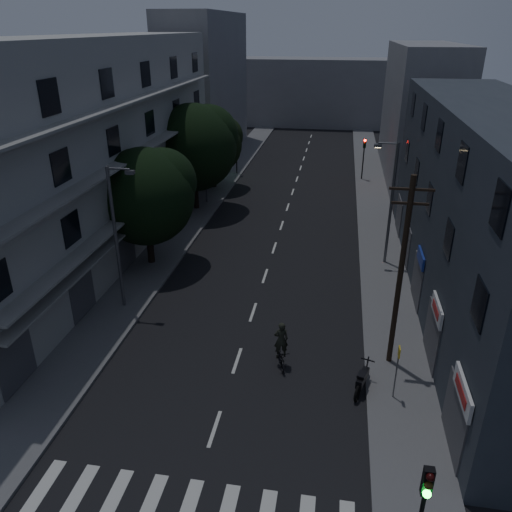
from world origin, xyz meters
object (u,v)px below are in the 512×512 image
(traffic_signal_near, at_px, (424,502))
(utility_pole, at_px, (401,271))
(bus_stop_sign, at_px, (398,363))
(cyclist, at_px, (281,351))
(motorcycle, at_px, (362,381))

(traffic_signal_near, distance_m, utility_pole, 10.43)
(bus_stop_sign, height_order, cyclist, bus_stop_sign)
(traffic_signal_near, xyz_separation_m, motorcycle, (-1.17, 8.06, -2.57))
(traffic_signal_near, bearing_deg, bus_stop_sign, 89.00)
(traffic_signal_near, height_order, bus_stop_sign, traffic_signal_near)
(cyclist, bearing_deg, utility_pole, -5.93)
(utility_pole, relative_size, bus_stop_sign, 3.56)
(motorcycle, bearing_deg, cyclist, 179.14)
(utility_pole, xyz_separation_m, bus_stop_sign, (-0.02, -2.60, -2.98))
(motorcycle, relative_size, cyclist, 0.88)
(traffic_signal_near, height_order, cyclist, traffic_signal_near)
(traffic_signal_near, relative_size, utility_pole, 0.46)
(motorcycle, xyz_separation_m, cyclist, (-3.72, 1.25, 0.25))
(utility_pole, relative_size, motorcycle, 4.43)
(bus_stop_sign, relative_size, motorcycle, 1.24)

